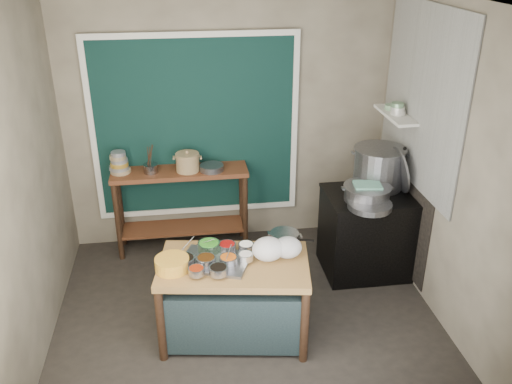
{
  "coord_description": "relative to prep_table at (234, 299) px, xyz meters",
  "views": [
    {
      "loc": [
        -0.49,
        -4.11,
        3.22
      ],
      "look_at": [
        0.13,
        0.25,
        1.13
      ],
      "focal_mm": 38.0,
      "sensor_mm": 36.0,
      "label": 1
    }
  ],
  "objects": [
    {
      "name": "shelf_bowl_green",
      "position": [
        1.77,
        1.29,
        1.26
      ],
      "size": [
        0.16,
        0.16,
        0.05
      ],
      "primitive_type": "cylinder",
      "rotation": [
        0.0,
        0.0,
        -0.28
      ],
      "color": "gray",
      "rests_on": "wall_shelf"
    },
    {
      "name": "wall_shelf",
      "position": [
        1.77,
        1.15,
        1.23
      ],
      "size": [
        0.22,
        0.7,
        0.03
      ],
      "primitive_type": "cube",
      "color": "beige",
      "rests_on": "right_wall"
    },
    {
      "name": "stock_pot",
      "position": [
        1.59,
        1.02,
        0.72
      ],
      "size": [
        0.67,
        0.67,
        0.42
      ],
      "primitive_type": null,
      "rotation": [
        0.0,
        0.0,
        -0.28
      ],
      "color": "gray",
      "rests_on": "stove_top"
    },
    {
      "name": "green_cloth",
      "position": [
        1.38,
        0.73,
        0.67
      ],
      "size": [
        0.28,
        0.23,
        0.02
      ],
      "primitive_type": "cube",
      "rotation": [
        0.0,
        0.0,
        -0.13
      ],
      "color": "#5F9D88",
      "rests_on": "steamer"
    },
    {
      "name": "back_wall",
      "position": [
        0.14,
        1.81,
        1.02
      ],
      "size": [
        3.5,
        0.02,
        2.8
      ],
      "primitive_type": "cube",
      "color": "gray",
      "rests_on": "floor"
    },
    {
      "name": "utensil_cup",
      "position": [
        -0.71,
        1.56,
        0.62
      ],
      "size": [
        0.19,
        0.19,
        0.09
      ],
      "primitive_type": "cylinder",
      "rotation": [
        0.0,
        0.0,
        0.22
      ],
      "color": "gray",
      "rests_on": "back_counter"
    },
    {
      "name": "back_counter",
      "position": [
        -0.41,
        1.58,
        0.1
      ],
      "size": [
        1.45,
        0.4,
        0.95
      ],
      "primitive_type": "cube",
      "color": "#572C19",
      "rests_on": "floor"
    },
    {
      "name": "curtain_frame",
      "position": [
        -0.21,
        1.76,
        0.98
      ],
      "size": [
        2.22,
        0.03,
        2.02
      ],
      "primitive_type": null,
      "color": "beige",
      "rests_on": "back_wall"
    },
    {
      "name": "ceramic_crock",
      "position": [
        -0.33,
        1.55,
        0.66
      ],
      "size": [
        0.29,
        0.29,
        0.18
      ],
      "primitive_type": null,
      "rotation": [
        0.0,
        0.0,
        -0.12
      ],
      "color": "olive",
      "rests_on": "back_counter"
    },
    {
      "name": "shallow_pan",
      "position": [
        1.36,
        0.57,
        0.53
      ],
      "size": [
        0.48,
        0.48,
        0.06
      ],
      "primitive_type": "cylinder",
      "rotation": [
        0.0,
        0.0,
        0.15
      ],
      "color": "gray",
      "rests_on": "stove_top"
    },
    {
      "name": "shelf_bowl_stack",
      "position": [
        1.77,
        1.12,
        1.29
      ],
      "size": [
        0.15,
        0.15,
        0.12
      ],
      "color": "silver",
      "rests_on": "wall_shelf"
    },
    {
      "name": "stove_block",
      "position": [
        1.49,
        0.85,
        0.05
      ],
      "size": [
        0.9,
        0.68,
        0.85
      ],
      "primitive_type": "cube",
      "color": "black",
      "rests_on": "floor"
    },
    {
      "name": "condiment_tray",
      "position": [
        -0.16,
        0.03,
        0.39
      ],
      "size": [
        0.66,
        0.57,
        0.02
      ],
      "primitive_type": "cube",
      "rotation": [
        0.0,
        0.0,
        -0.37
      ],
      "color": "gray",
      "rests_on": "prep_table"
    },
    {
      "name": "saucepan",
      "position": [
        0.47,
        0.19,
        0.45
      ],
      "size": [
        0.32,
        0.32,
        0.14
      ],
      "primitive_type": null,
      "rotation": [
        0.0,
        0.0,
        -0.3
      ],
      "color": "gray",
      "rests_on": "prep_table"
    },
    {
      "name": "plastic_bag_b",
      "position": [
        0.46,
        0.03,
        0.47
      ],
      "size": [
        0.3,
        0.28,
        0.18
      ],
      "primitive_type": "ellipsoid",
      "rotation": [
        0.0,
        0.0,
        0.37
      ],
      "color": "white",
      "rests_on": "prep_table"
    },
    {
      "name": "floor",
      "position": [
        0.14,
        0.3,
        -0.39
      ],
      "size": [
        3.5,
        3.0,
        0.02
      ],
      "primitive_type": "cube",
      "color": "black",
      "rests_on": "ground"
    },
    {
      "name": "plastic_bag_a",
      "position": [
        0.29,
        0.01,
        0.48
      ],
      "size": [
        0.32,
        0.29,
        0.2
      ],
      "primitive_type": "ellipsoid",
      "rotation": [
        0.0,
        0.0,
        -0.24
      ],
      "color": "white",
      "rests_on": "prep_table"
    },
    {
      "name": "yellow_basin",
      "position": [
        -0.51,
        -0.03,
        0.43
      ],
      "size": [
        0.37,
        0.37,
        0.11
      ],
      "primitive_type": "cylinder",
      "rotation": [
        0.0,
        0.0,
        0.38
      ],
      "color": "gold",
      "rests_on": "prep_table"
    },
    {
      "name": "condiment_bowls",
      "position": [
        -0.16,
        0.03,
        0.43
      ],
      "size": [
        0.68,
        0.54,
        0.08
      ],
      "color": "gray",
      "rests_on": "condiment_tray"
    },
    {
      "name": "stove_top",
      "position": [
        1.49,
        0.85,
        0.49
      ],
      "size": [
        0.92,
        0.69,
        0.03
      ],
      "primitive_type": "cube",
      "color": "black",
      "rests_on": "stove_block"
    },
    {
      "name": "bowl_stack",
      "position": [
        -1.04,
        1.59,
        0.68
      ],
      "size": [
        0.21,
        0.21,
        0.24
      ],
      "color": "tan",
      "rests_on": "back_counter"
    },
    {
      "name": "curtain_panel",
      "position": [
        -0.21,
        1.77,
        0.98
      ],
      "size": [
        2.1,
        0.02,
        1.9
      ],
      "primitive_type": "cube",
      "color": "black",
      "rests_on": "back_wall"
    },
    {
      "name": "left_wall",
      "position": [
        -1.62,
        0.3,
        1.02
      ],
      "size": [
        0.02,
        3.0,
        2.8
      ],
      "primitive_type": "cube",
      "color": "gray",
      "rests_on": "floor"
    },
    {
      "name": "right_wall",
      "position": [
        1.9,
        0.3,
        1.02
      ],
      "size": [
        0.02,
        3.0,
        2.8
      ],
      "primitive_type": "cube",
      "color": "gray",
      "rests_on": "floor"
    },
    {
      "name": "pot_lid",
      "position": [
        1.77,
        0.89,
        0.74
      ],
      "size": [
        0.14,
        0.48,
        0.47
      ],
      "primitive_type": "cylinder",
      "rotation": [
        0.0,
        1.36,
        -0.03
      ],
      "color": "gray",
      "rests_on": "stove_top"
    },
    {
      "name": "wide_bowl",
      "position": [
        -0.07,
        1.52,
        0.61
      ],
      "size": [
        0.29,
        0.29,
        0.06
      ],
      "primitive_type": "cylinder",
      "rotation": [
        0.0,
        0.0,
        0.16
      ],
      "color": "gray",
      "rests_on": "back_counter"
    },
    {
      "name": "tile_panel",
      "position": [
        1.87,
        0.85,
        1.48
      ],
      "size": [
        0.02,
        1.7,
        1.7
      ],
      "primitive_type": "cube",
      "color": "#B2B2AA",
      "rests_on": "right_wall"
    },
    {
      "name": "soot_patch",
      "position": [
        1.88,
        0.95,
        0.32
      ],
      "size": [
        0.01,
        1.3,
        1.3
      ],
      "primitive_type": "cube",
      "color": "black",
      "rests_on": "right_wall"
    },
    {
      "name": "steamer",
      "position": [
        1.38,
        0.73,
        0.58
      ],
      "size": [
        0.52,
        0.52,
        0.15
      ],
      "primitive_type": null,
      "rotation": [
        0.0,
        0.0,
        -0.11
      ],
      "color": "gray",
      "rests_on": "stove_top"
    },
    {
      "name": "prep_table",
      "position": [
        0.0,
        0.0,
        0.0
      ],
      "size": [
        1.35,
        0.9,
        0.75
      ],
      "primitive_type": "cube",
      "rotation": [
        0.0,
        0.0,
        -0.15
      ],
      "color": "olive",
      "rests_on": "floor"
    }
  ]
}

